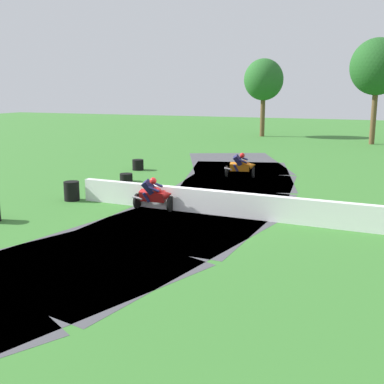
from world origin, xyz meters
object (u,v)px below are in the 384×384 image
object	(u,v)px
motorcycle_lead_red	(154,194)
motorcycle_chase_orange	(241,166)
traffic_cone	(361,208)
tire_stack_mid_b	(72,191)
tire_stack_extra_a	(138,165)
tire_stack_far	(126,177)

from	to	relation	value
motorcycle_lead_red	motorcycle_chase_orange	size ratio (longest dim) A/B	0.99
traffic_cone	motorcycle_chase_orange	bearing A→B (deg)	138.22
tire_stack_mid_b	motorcycle_lead_red	bearing A→B (deg)	-4.20
motorcycle_lead_red	traffic_cone	distance (m)	7.77
motorcycle_lead_red	tire_stack_extra_a	size ratio (longest dim) A/B	2.63
tire_stack_mid_b	tire_stack_far	xyz separation A→B (m)	(0.05, 4.54, -0.20)
motorcycle_chase_orange	tire_stack_extra_a	distance (m)	6.17
motorcycle_lead_red	tire_stack_mid_b	bearing A→B (deg)	175.80
motorcycle_chase_orange	tire_stack_far	size ratio (longest dim) A/B	2.66
motorcycle_chase_orange	traffic_cone	distance (m)	8.33
motorcycle_lead_red	tire_stack_extra_a	xyz separation A→B (m)	(-4.97, 8.14, -0.33)
tire_stack_mid_b	traffic_cone	bearing A→B (deg)	10.36
tire_stack_far	tire_stack_extra_a	size ratio (longest dim) A/B	1.00
traffic_cone	tire_stack_far	bearing A→B (deg)	167.67
motorcycle_chase_orange	tire_stack_extra_a	world-z (taller)	motorcycle_chase_orange
tire_stack_far	traffic_cone	xyz separation A→B (m)	(11.29, -2.47, 0.02)
tire_stack_far	tire_stack_extra_a	bearing A→B (deg)	107.93
motorcycle_lead_red	tire_stack_far	distance (m)	6.22
tire_stack_extra_a	motorcycle_chase_orange	bearing A→B (deg)	-2.17
tire_stack_extra_a	traffic_cone	world-z (taller)	tire_stack_extra_a
motorcycle_lead_red	traffic_cone	bearing A→B (deg)	17.72
tire_stack_far	tire_stack_mid_b	bearing A→B (deg)	-90.57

